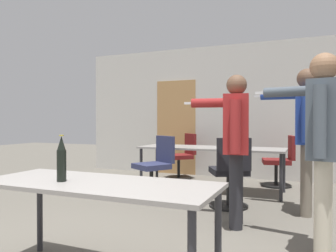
{
  "coord_description": "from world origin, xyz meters",
  "views": [
    {
      "loc": [
        1.54,
        -1.5,
        1.16
      ],
      "look_at": [
        0.02,
        2.1,
        1.1
      ],
      "focal_mm": 35.0,
      "sensor_mm": 36.0,
      "label": 1
    }
  ],
  "objects_px": {
    "office_chair_side_rolled": "(156,168)",
    "office_chair_near_pushed": "(230,175)",
    "office_chair_mid_tucked": "(281,163)",
    "person_near_casual": "(235,136)",
    "person_far_watching": "(322,133)",
    "beer_bottle": "(61,160)",
    "person_right_polo": "(305,126)",
    "office_chair_far_right": "(182,158)"
  },
  "relations": [
    {
      "from": "person_near_casual",
      "to": "office_chair_far_right",
      "type": "relative_size",
      "value": 1.85
    },
    {
      "from": "beer_bottle",
      "to": "person_far_watching",
      "type": "bearing_deg",
      "value": 34.05
    },
    {
      "from": "person_far_watching",
      "to": "beer_bottle",
      "type": "bearing_deg",
      "value": 133.5
    },
    {
      "from": "person_right_polo",
      "to": "office_chair_mid_tucked",
      "type": "relative_size",
      "value": 2.0
    },
    {
      "from": "person_far_watching",
      "to": "person_right_polo",
      "type": "bearing_deg",
      "value": 15.01
    },
    {
      "from": "person_near_casual",
      "to": "office_chair_mid_tucked",
      "type": "bearing_deg",
      "value": -15.67
    },
    {
      "from": "person_far_watching",
      "to": "office_chair_near_pushed",
      "type": "xyz_separation_m",
      "value": [
        -1.05,
        1.26,
        -0.61
      ]
    },
    {
      "from": "person_far_watching",
      "to": "office_chair_mid_tucked",
      "type": "height_order",
      "value": "person_far_watching"
    },
    {
      "from": "person_near_casual",
      "to": "office_chair_near_pushed",
      "type": "relative_size",
      "value": 1.76
    },
    {
      "from": "office_chair_near_pushed",
      "to": "person_right_polo",
      "type": "bearing_deg",
      "value": -21.93
    },
    {
      "from": "office_chair_far_right",
      "to": "office_chair_near_pushed",
      "type": "distance_m",
      "value": 2.36
    },
    {
      "from": "office_chair_far_right",
      "to": "office_chair_near_pushed",
      "type": "bearing_deg",
      "value": 171.79
    },
    {
      "from": "office_chair_side_rolled",
      "to": "office_chair_near_pushed",
      "type": "bearing_deg",
      "value": -162.18
    },
    {
      "from": "beer_bottle",
      "to": "office_chair_near_pushed",
      "type": "bearing_deg",
      "value": 74.01
    },
    {
      "from": "person_far_watching",
      "to": "office_chair_near_pushed",
      "type": "relative_size",
      "value": 1.83
    },
    {
      "from": "office_chair_far_right",
      "to": "office_chair_mid_tucked",
      "type": "bearing_deg",
      "value": -137.42
    },
    {
      "from": "office_chair_near_pushed",
      "to": "beer_bottle",
      "type": "bearing_deg",
      "value": -133.02
    },
    {
      "from": "person_far_watching",
      "to": "office_chair_side_rolled",
      "type": "bearing_deg",
      "value": 65.0
    },
    {
      "from": "beer_bottle",
      "to": "office_chair_side_rolled",
      "type": "bearing_deg",
      "value": 101.05
    },
    {
      "from": "person_near_casual",
      "to": "office_chair_side_rolled",
      "type": "xyz_separation_m",
      "value": [
        -1.44,
        1.01,
        -0.57
      ]
    },
    {
      "from": "person_near_casual",
      "to": "beer_bottle",
      "type": "bearing_deg",
      "value": 143.78
    },
    {
      "from": "person_near_casual",
      "to": "beer_bottle",
      "type": "height_order",
      "value": "person_near_casual"
    },
    {
      "from": "office_chair_near_pushed",
      "to": "office_chair_side_rolled",
      "type": "bearing_deg",
      "value": 139.01
    },
    {
      "from": "person_right_polo",
      "to": "office_chair_near_pushed",
      "type": "height_order",
      "value": "person_right_polo"
    },
    {
      "from": "person_right_polo",
      "to": "person_far_watching",
      "type": "bearing_deg",
      "value": -172.6
    },
    {
      "from": "person_far_watching",
      "to": "person_right_polo",
      "type": "distance_m",
      "value": 1.35
    },
    {
      "from": "person_right_polo",
      "to": "office_chair_far_right",
      "type": "relative_size",
      "value": 2.0
    },
    {
      "from": "office_chair_mid_tucked",
      "to": "office_chair_near_pushed",
      "type": "distance_m",
      "value": 1.88
    },
    {
      "from": "office_chair_side_rolled",
      "to": "office_chair_mid_tucked",
      "type": "bearing_deg",
      "value": -107.62
    },
    {
      "from": "office_chair_far_right",
      "to": "office_chair_side_rolled",
      "type": "height_order",
      "value": "office_chair_side_rolled"
    },
    {
      "from": "office_chair_mid_tucked",
      "to": "person_far_watching",
      "type": "bearing_deg",
      "value": 178.6
    },
    {
      "from": "person_far_watching",
      "to": "person_right_polo",
      "type": "relative_size",
      "value": 0.96
    },
    {
      "from": "person_far_watching",
      "to": "person_near_casual",
      "type": "relative_size",
      "value": 1.04
    },
    {
      "from": "person_near_casual",
      "to": "beer_bottle",
      "type": "xyz_separation_m",
      "value": [
        -0.9,
        -1.73,
        -0.12
      ]
    },
    {
      "from": "person_right_polo",
      "to": "office_chair_side_rolled",
      "type": "relative_size",
      "value": 1.96
    },
    {
      "from": "office_chair_mid_tucked",
      "to": "office_chair_side_rolled",
      "type": "distance_m",
      "value": 2.3
    },
    {
      "from": "office_chair_near_pushed",
      "to": "person_far_watching",
      "type": "bearing_deg",
      "value": -77.27
    },
    {
      "from": "office_chair_mid_tucked",
      "to": "person_near_casual",
      "type": "bearing_deg",
      "value": 161.72
    },
    {
      "from": "person_right_polo",
      "to": "person_near_casual",
      "type": "distance_m",
      "value": 1.07
    },
    {
      "from": "person_right_polo",
      "to": "office_chair_far_right",
      "type": "height_order",
      "value": "person_right_polo"
    },
    {
      "from": "person_near_casual",
      "to": "office_chair_near_pushed",
      "type": "distance_m",
      "value": 0.92
    },
    {
      "from": "person_near_casual",
      "to": "office_chair_side_rolled",
      "type": "distance_m",
      "value": 1.85
    }
  ]
}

